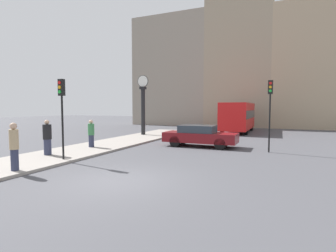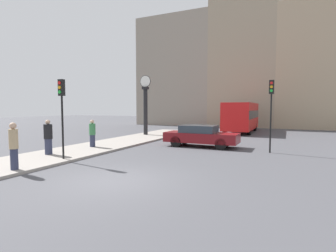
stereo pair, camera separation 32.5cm
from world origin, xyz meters
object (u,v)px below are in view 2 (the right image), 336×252
at_px(street_clock, 145,106).
at_px(pedestrian_black_jacket, 48,137).
at_px(pedestrian_tan_coat, 14,146).
at_px(sedan_car, 201,136).
at_px(pedestrian_green_hoodie, 92,133).
at_px(traffic_light_near, 62,102).
at_px(bus_distant, 241,116).
at_px(traffic_light_far, 271,101).

relative_size(street_clock, pedestrian_black_jacket, 2.95).
bearing_deg(street_clock, pedestrian_tan_coat, -81.79).
distance_m(sedan_car, pedestrian_green_hoodie, 6.83).
relative_size(pedestrian_tan_coat, pedestrian_black_jacket, 1.03).
relative_size(sedan_car, traffic_light_near, 1.26).
bearing_deg(sedan_car, pedestrian_tan_coat, -115.28).
bearing_deg(pedestrian_green_hoodie, bus_distant, 66.15).
bearing_deg(street_clock, traffic_light_near, -79.98).
relative_size(bus_distant, traffic_light_far, 1.93).
relative_size(street_clock, pedestrian_green_hoodie, 3.16).
distance_m(bus_distant, pedestrian_green_hoodie, 16.28).
bearing_deg(sedan_car, traffic_light_far, -8.09).
height_order(street_clock, pedestrian_green_hoodie, street_clock).
height_order(bus_distant, pedestrian_green_hoodie, bus_distant).
bearing_deg(pedestrian_black_jacket, pedestrian_green_hoodie, 84.82).
xyz_separation_m(sedan_car, traffic_light_far, (4.23, -0.60, 2.16)).
height_order(traffic_light_far, pedestrian_green_hoodie, traffic_light_far).
bearing_deg(pedestrian_black_jacket, street_clock, 92.13).
relative_size(traffic_light_near, street_clock, 0.71).
height_order(sedan_car, street_clock, street_clock).
relative_size(traffic_light_far, street_clock, 0.77).
relative_size(bus_distant, pedestrian_black_jacket, 4.37).
xyz_separation_m(traffic_light_far, street_clock, (-10.74, 4.87, -0.21)).
distance_m(sedan_car, traffic_light_near, 8.69).
relative_size(sedan_car, street_clock, 0.89).
relative_size(sedan_car, pedestrian_tan_coat, 2.55).
xyz_separation_m(traffic_light_near, pedestrian_black_jacket, (-1.61, 0.56, -1.78)).
distance_m(bus_distant, traffic_light_near, 19.22).
height_order(traffic_light_near, traffic_light_far, traffic_light_far).
bearing_deg(street_clock, pedestrian_green_hoodie, -85.04).
bearing_deg(sedan_car, pedestrian_black_jacket, -132.83).
xyz_separation_m(sedan_car, traffic_light_near, (-4.49, -7.15, 2.06)).
relative_size(traffic_light_near, traffic_light_far, 0.92).
distance_m(street_clock, pedestrian_black_jacket, 10.99).
bearing_deg(pedestrian_tan_coat, traffic_light_far, 45.68).
distance_m(pedestrian_green_hoodie, pedestrian_black_jacket, 3.04).
height_order(traffic_light_far, pedestrian_black_jacket, traffic_light_far).
relative_size(bus_distant, street_clock, 1.48).
bearing_deg(pedestrian_green_hoodie, street_clock, 94.96).
bearing_deg(sedan_car, traffic_light_near, -122.15).
bearing_deg(pedestrian_black_jacket, traffic_light_far, 30.07).
relative_size(sedan_car, pedestrian_green_hoodie, 2.81).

